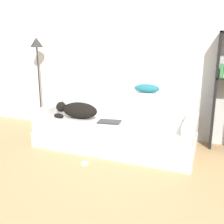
% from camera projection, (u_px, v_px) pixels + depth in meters
% --- Properties ---
extents(ground_plane, '(20.00, 20.00, 0.00)m').
position_uv_depth(ground_plane, '(67.00, 211.00, 2.19)').
color(ground_plane, tan).
extents(wall_back, '(7.66, 0.06, 2.70)m').
position_uv_depth(wall_back, '(142.00, 53.00, 3.95)').
color(wall_back, white).
rests_on(wall_back, ground_plane).
extents(couch, '(2.25, 0.94, 0.40)m').
position_uv_depth(couch, '(114.00, 134.00, 3.63)').
color(couch, silver).
rests_on(couch, ground_plane).
extents(couch_backrest, '(2.21, 0.15, 0.37)m').
position_uv_depth(couch_backrest, '(124.00, 103.00, 3.90)').
color(couch_backrest, silver).
rests_on(couch_backrest, couch).
extents(couch_arm_left, '(0.15, 0.75, 0.14)m').
position_uv_depth(couch_arm_left, '(53.00, 110.00, 3.94)').
color(couch_arm_left, silver).
rests_on(couch_arm_left, couch).
extents(couch_arm_right, '(0.15, 0.75, 0.14)m').
position_uv_depth(couch_arm_right, '(191.00, 124.00, 3.17)').
color(couch_arm_right, silver).
rests_on(couch_arm_right, couch).
extents(dog, '(0.68, 0.27, 0.24)m').
position_uv_depth(dog, '(77.00, 110.00, 3.69)').
color(dog, black).
rests_on(dog, couch).
extents(laptop, '(0.34, 0.26, 0.02)m').
position_uv_depth(laptop, '(109.00, 122.00, 3.49)').
color(laptop, '#2D2D30').
rests_on(laptop, couch).
extents(throw_pillow, '(0.38, 0.16, 0.13)m').
position_uv_depth(throw_pillow, '(147.00, 88.00, 3.72)').
color(throw_pillow, teal).
rests_on(throw_pillow, couch_backrest).
extents(floor_lamp, '(0.28, 0.28, 1.61)m').
position_uv_depth(floor_lamp, '(38.00, 61.00, 4.45)').
color(floor_lamp, '#232326').
rests_on(floor_lamp, ground_plane).
extents(power_adapter, '(0.06, 0.06, 0.04)m').
position_uv_depth(power_adapter, '(85.00, 163.00, 3.09)').
color(power_adapter, white).
rests_on(power_adapter, ground_plane).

